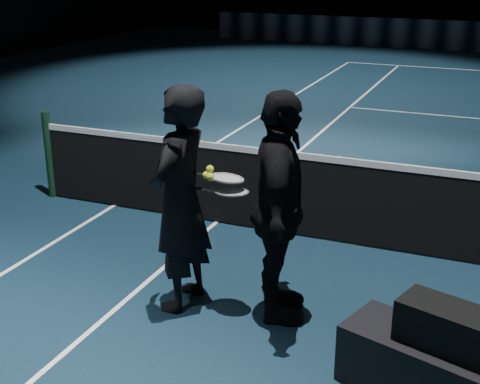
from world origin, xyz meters
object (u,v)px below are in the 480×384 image
object	(u,v)px
player_bench	(449,378)
racket_upper	(227,178)
tennis_balls	(209,174)
racket_bag	(455,330)
player_b	(279,209)
player_a	(180,200)
racket_lower	(232,192)

from	to	relation	value
player_bench	racket_upper	world-z (taller)	racket_upper
player_bench	tennis_balls	distance (m)	2.39
player_bench	racket_upper	size ratio (longest dim) A/B	2.21
player_bench	racket_bag	distance (m)	0.38
racket_bag	tennis_balls	xyz separation A→B (m)	(-2.07, 0.62, 0.63)
player_b	tennis_balls	world-z (taller)	player_b
racket_bag	racket_upper	world-z (taller)	racket_upper
racket_bag	player_a	distance (m)	2.43
player_b	racket_lower	bearing A→B (deg)	79.35
player_a	player_b	xyz separation A→B (m)	(0.84, 0.11, 0.00)
racket_bag	racket_lower	world-z (taller)	racket_lower
player_b	tennis_balls	distance (m)	0.64
racket_upper	tennis_balls	distance (m)	0.15
player_bench	player_b	distance (m)	1.80
player_bench	tennis_balls	size ratio (longest dim) A/B	12.52
player_bench	racket_lower	world-z (taller)	racket_lower
player_bench	player_b	world-z (taller)	player_b
player_a	racket_lower	bearing A→B (deg)	99.49
racket_upper	racket_lower	bearing A→B (deg)	-42.66
racket_upper	player_b	bearing A→B (deg)	-9.08
racket_lower	racket_bag	bearing A→B (deg)	-26.66
player_bench	tennis_balls	world-z (taller)	tennis_balls
player_bench	racket_bag	bearing A→B (deg)	0.00
racket_lower	tennis_balls	xyz separation A→B (m)	(-0.19, -0.02, 0.13)
player_bench	racket_lower	xyz separation A→B (m)	(-1.88, 0.64, 0.87)
racket_lower	racket_upper	bearing A→B (deg)	141.34
racket_lower	player_b	bearing A→B (deg)	0.00
racket_lower	tennis_balls	distance (m)	0.24
player_a	racket_upper	distance (m)	0.46
player_b	racket_upper	xyz separation A→B (m)	(-0.45, -0.02, 0.21)
player_bench	racket_lower	distance (m)	2.17
player_bench	racket_lower	bearing A→B (deg)	178.97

